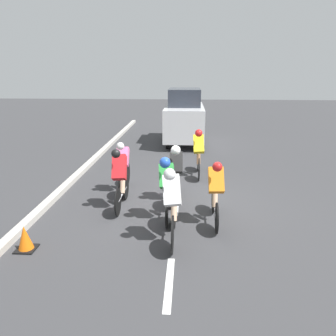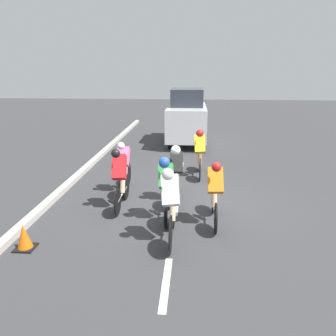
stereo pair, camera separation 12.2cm
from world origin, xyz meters
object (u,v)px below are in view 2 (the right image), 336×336
at_px(cyclist_black, 176,170).
at_px(cyclist_pink, 124,165).
at_px(cyclist_yellow, 200,151).
at_px(cyclist_orange, 215,191).
at_px(support_car, 187,117).
at_px(cyclist_white, 171,202).
at_px(cyclist_green, 167,186).
at_px(traffic_cone, 24,237).
at_px(cyclist_red, 120,176).

distance_m(cyclist_black, cyclist_pink, 1.57).
height_order(cyclist_yellow, cyclist_pink, cyclist_yellow).
bearing_deg(cyclist_orange, support_car, -84.59).
xyz_separation_m(cyclist_white, cyclist_green, (0.16, -0.98, -0.02)).
bearing_deg(cyclist_black, cyclist_yellow, -107.06).
bearing_deg(cyclist_yellow, traffic_cone, 54.30).
bearing_deg(cyclist_green, cyclist_red, -25.36).
bearing_deg(support_car, cyclist_white, 89.32).
relative_size(cyclist_black, cyclist_white, 0.93).
distance_m(cyclist_yellow, traffic_cone, 5.78).
height_order(cyclist_yellow, support_car, support_car).
bearing_deg(cyclist_green, cyclist_white, 99.55).
distance_m(cyclist_black, cyclist_white, 2.10).
bearing_deg(cyclist_black, cyclist_orange, 124.75).
relative_size(cyclist_red, traffic_cone, 3.43).
distance_m(cyclist_orange, traffic_cone, 3.90).
distance_m(cyclist_black, cyclist_red, 1.44).
bearing_deg(cyclist_yellow, cyclist_white, 81.46).
bearing_deg(traffic_cone, cyclist_black, -136.08).
xyz_separation_m(cyclist_white, traffic_cone, (2.74, 0.53, -0.58)).
xyz_separation_m(cyclist_white, cyclist_orange, (-0.89, -0.81, -0.05)).
bearing_deg(cyclist_yellow, cyclist_black, 72.94).
bearing_deg(traffic_cone, cyclist_green, -149.64).
bearing_deg(cyclist_pink, cyclist_white, 119.13).
distance_m(cyclist_black, cyclist_yellow, 2.14).
distance_m(cyclist_yellow, cyclist_pink, 2.58).
bearing_deg(traffic_cone, cyclist_pink, -111.71).
bearing_deg(cyclist_red, support_car, -100.75).
bearing_deg(cyclist_red, traffic_cone, 55.60).
xyz_separation_m(cyclist_orange, support_car, (0.78, -8.28, 0.43)).
bearing_deg(cyclist_orange, cyclist_green, -9.13).
height_order(cyclist_orange, cyclist_pink, cyclist_orange).
bearing_deg(cyclist_white, cyclist_yellow, -98.54).
bearing_deg(cyclist_white, cyclist_pink, -60.87).
relative_size(cyclist_white, cyclist_yellow, 1.04).
height_order(cyclist_yellow, traffic_cone, cyclist_yellow).
distance_m(cyclist_green, support_car, 8.12).
relative_size(cyclist_red, support_car, 0.44).
bearing_deg(cyclist_pink, cyclist_orange, 142.19).
height_order(cyclist_black, support_car, support_car).
xyz_separation_m(cyclist_red, support_car, (-1.43, -7.55, 0.39)).
distance_m(cyclist_yellow, cyclist_green, 3.26).
xyz_separation_m(cyclist_green, traffic_cone, (2.57, 1.51, -0.56)).
relative_size(cyclist_white, traffic_cone, 3.58).
xyz_separation_m(cyclist_green, cyclist_pink, (1.31, -1.66, -0.05)).
relative_size(cyclist_pink, traffic_cone, 3.40).
bearing_deg(cyclist_white, traffic_cone, 10.94).
bearing_deg(cyclist_orange, cyclist_black, -55.25).
distance_m(cyclist_red, cyclist_white, 2.02).
bearing_deg(cyclist_white, cyclist_black, -89.87).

